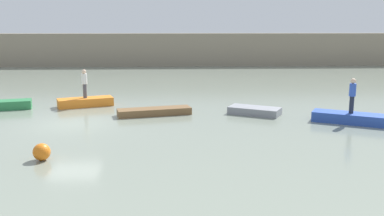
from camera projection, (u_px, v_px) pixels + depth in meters
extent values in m
plane|color=gray|center=(73.00, 124.00, 21.36)|extent=(120.00, 120.00, 0.00)
cube|color=gray|center=(129.00, 50.00, 47.77)|extent=(80.00, 1.20, 3.61)
cube|color=#2D7F47|center=(1.00, 105.00, 24.73)|extent=(3.47, 1.84, 0.50)
cube|color=orange|center=(85.00, 102.00, 25.65)|extent=(3.35, 2.09, 0.50)
cube|color=brown|center=(154.00, 112.00, 23.29)|extent=(4.07, 1.90, 0.38)
cube|color=gray|center=(255.00, 111.00, 23.46)|extent=(2.99, 2.35, 0.40)
cube|color=#2B4CAD|center=(351.00, 118.00, 21.46)|extent=(3.75, 2.63, 0.50)
cylinder|color=#4C4C56|center=(85.00, 91.00, 25.52)|extent=(0.22, 0.22, 0.84)
cylinder|color=white|center=(84.00, 79.00, 25.38)|extent=(0.32, 0.32, 0.61)
sphere|color=beige|center=(84.00, 72.00, 25.29)|extent=(0.25, 0.25, 0.25)
cylinder|color=#232838|center=(352.00, 105.00, 21.32)|extent=(0.22, 0.22, 0.85)
cylinder|color=blue|center=(353.00, 90.00, 21.17)|extent=(0.32, 0.32, 0.62)
sphere|color=beige|center=(353.00, 81.00, 21.08)|extent=(0.26, 0.26, 0.26)
sphere|color=orange|center=(42.00, 152.00, 15.72)|extent=(0.63, 0.63, 0.63)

